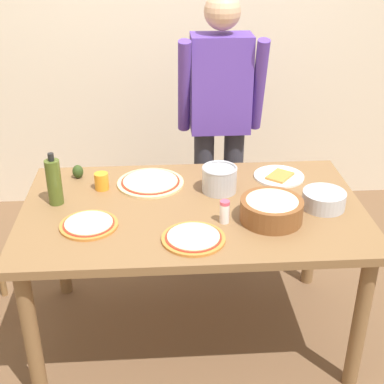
% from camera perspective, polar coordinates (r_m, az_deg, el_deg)
% --- Properties ---
extents(ground, '(8.00, 8.00, 0.00)m').
position_cam_1_polar(ground, '(2.97, 0.07, -14.49)').
color(ground, brown).
extents(wall_back, '(5.60, 0.10, 2.60)m').
position_cam_1_polar(wall_back, '(3.87, -1.57, 17.22)').
color(wall_back, beige).
rests_on(wall_back, ground).
extents(dining_table, '(1.60, 0.96, 0.76)m').
position_cam_1_polar(dining_table, '(2.57, 0.07, -3.30)').
color(dining_table, brown).
rests_on(dining_table, ground).
extents(person_cook, '(0.49, 0.25, 1.62)m').
position_cam_1_polar(person_cook, '(3.16, 2.98, 8.09)').
color(person_cook, '#2D2D38').
rests_on(person_cook, ground).
extents(pizza_raw_on_board, '(0.34, 0.34, 0.02)m').
position_cam_1_polar(pizza_raw_on_board, '(2.74, -4.42, 1.03)').
color(pizza_raw_on_board, beige).
rests_on(pizza_raw_on_board, dining_table).
extents(pizza_cooked_on_tray, '(0.26, 0.26, 0.02)m').
position_cam_1_polar(pizza_cooked_on_tray, '(2.41, -10.87, -3.39)').
color(pizza_cooked_on_tray, '#C67A33').
rests_on(pizza_cooked_on_tray, dining_table).
extents(pizza_second_cooked, '(0.27, 0.27, 0.02)m').
position_cam_1_polar(pizza_second_cooked, '(2.27, 0.15, -4.88)').
color(pizza_second_cooked, '#C67A33').
rests_on(pizza_second_cooked, dining_table).
extents(plate_with_slice, '(0.26, 0.26, 0.02)m').
position_cam_1_polar(plate_with_slice, '(2.83, 9.20, 1.66)').
color(plate_with_slice, white).
rests_on(plate_with_slice, dining_table).
extents(popcorn_bowl, '(0.28, 0.28, 0.11)m').
position_cam_1_polar(popcorn_bowl, '(2.41, 8.42, -1.67)').
color(popcorn_bowl, brown).
rests_on(popcorn_bowl, dining_table).
extents(mixing_bowl_steel, '(0.20, 0.20, 0.08)m').
position_cam_1_polar(mixing_bowl_steel, '(2.57, 13.78, -0.79)').
color(mixing_bowl_steel, '#B7B7BC').
rests_on(mixing_bowl_steel, dining_table).
extents(olive_oil_bottle, '(0.07, 0.07, 0.26)m').
position_cam_1_polar(olive_oil_bottle, '(2.58, -14.39, 1.07)').
color(olive_oil_bottle, '#47561E').
rests_on(olive_oil_bottle, dining_table).
extents(steel_pot, '(0.17, 0.17, 0.13)m').
position_cam_1_polar(steel_pot, '(2.64, 2.91, 1.40)').
color(steel_pot, '#B7B7BC').
rests_on(steel_pot, dining_table).
extents(cup_orange, '(0.07, 0.07, 0.08)m').
position_cam_1_polar(cup_orange, '(2.70, -9.55, 1.13)').
color(cup_orange, orange).
rests_on(cup_orange, dining_table).
extents(salt_shaker, '(0.04, 0.04, 0.11)m').
position_cam_1_polar(salt_shaker, '(2.38, 3.47, -2.10)').
color(salt_shaker, white).
rests_on(salt_shaker, dining_table).
extents(avocado, '(0.06, 0.06, 0.07)m').
position_cam_1_polar(avocado, '(2.85, -11.99, 2.14)').
color(avocado, '#2D4219').
rests_on(avocado, dining_table).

